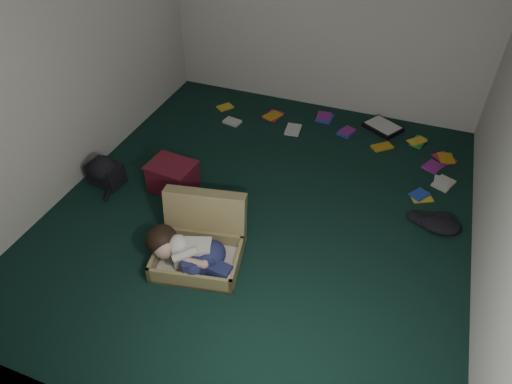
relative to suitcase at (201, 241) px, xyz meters
The scene contains 11 objects.
floor 0.82m from the suitcase, 67.93° to the left, with size 4.50×4.50×0.00m, color black.
wall_back 3.21m from the suitcase, 84.26° to the left, with size 4.50×4.50×0.00m, color silver.
wall_front 1.91m from the suitcase, 78.71° to the right, with size 4.50×4.50×0.00m, color silver.
wall_left 2.17m from the suitcase, 156.41° to the left, with size 4.50×4.50×0.00m, color silver.
suitcase is the anchor object (origin of this frame).
person 0.20m from the suitcase, 94.31° to the right, with size 0.82×0.40×0.34m.
maroon_bin 0.99m from the suitcase, 133.18° to the left, with size 0.49×0.40×0.32m.
backpack 1.51m from the suitcase, 158.24° to the left, with size 0.44×0.35×0.26m, color black, non-canonical shape.
clothing_pile 2.20m from the suitcase, 30.18° to the left, with size 0.39×0.32×0.12m, color black, non-canonical shape.
paper_tray 2.96m from the suitcase, 65.74° to the left, with size 0.53×0.49×0.06m.
book_scatter 2.41m from the suitcase, 68.91° to the left, with size 3.07×1.43×0.02m.
Camera 1 is at (1.15, -3.19, 3.12)m, focal length 32.00 mm.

